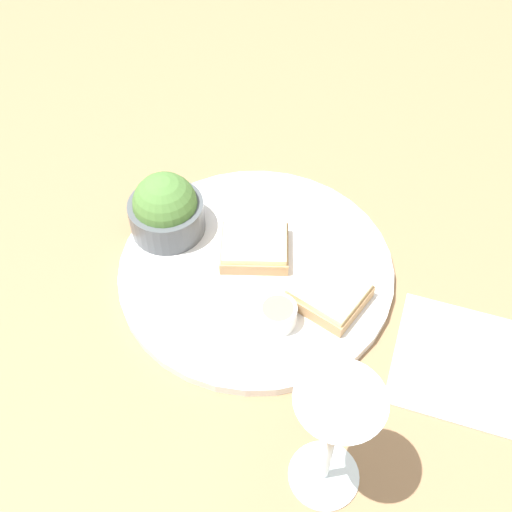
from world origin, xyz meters
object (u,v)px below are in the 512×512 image
object	(u,v)px
cheese_toast_near	(255,246)
wine_glass	(335,424)
cheese_toast_far	(329,293)
napkin	(464,363)
sauce_ramekin	(278,314)
salad_bowl	(166,209)

from	to	relation	value
cheese_toast_near	wine_glass	xyz separation A→B (m)	(-0.19, 0.22, 0.10)
cheese_toast_near	cheese_toast_far	xyz separation A→B (m)	(-0.11, 0.03, -0.00)
cheese_toast_far	wine_glass	distance (m)	0.23
cheese_toast_far	napkin	xyz separation A→B (m)	(-0.17, 0.01, -0.02)
sauce_ramekin	cheese_toast_near	size ratio (longest dim) A/B	0.41
napkin	salad_bowl	bearing A→B (deg)	-2.78
cheese_toast_far	wine_glass	size ratio (longest dim) A/B	0.56
cheese_toast_far	wine_glass	xyz separation A→B (m)	(-0.08, 0.19, 0.10)
sauce_ramekin	cheese_toast_near	xyz separation A→B (m)	(0.07, -0.08, -0.00)
cheese_toast_near	napkin	distance (m)	0.28
salad_bowl	sauce_ramekin	world-z (taller)	salad_bowl
salad_bowl	cheese_toast_near	world-z (taller)	salad_bowl
salad_bowl	wine_glass	distance (m)	0.38
sauce_ramekin	wine_glass	bearing A→B (deg)	130.11
cheese_toast_near	napkin	bearing A→B (deg)	173.57
salad_bowl	wine_glass	xyz separation A→B (m)	(-0.31, 0.21, 0.07)
cheese_toast_near	wine_glass	world-z (taller)	wine_glass
salad_bowl	napkin	bearing A→B (deg)	177.22
salad_bowl	wine_glass	size ratio (longest dim) A/B	0.57
cheese_toast_near	salad_bowl	bearing A→B (deg)	5.79
cheese_toast_far	napkin	bearing A→B (deg)	178.13
sauce_ramekin	napkin	distance (m)	0.22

